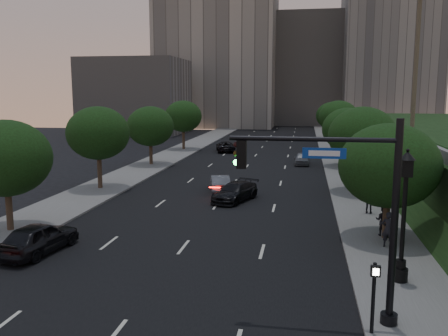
% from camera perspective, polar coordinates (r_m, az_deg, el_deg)
% --- Properties ---
extents(ground, '(160.00, 160.00, 0.00)m').
position_cam_1_polar(ground, '(20.00, -8.59, -13.96)').
color(ground, black).
rests_on(ground, ground).
extents(road_surface, '(16.00, 140.00, 0.02)m').
position_cam_1_polar(road_surface, '(48.44, 2.52, -0.16)').
color(road_surface, black).
rests_on(road_surface, ground).
extents(sidewalk_right, '(4.50, 140.00, 0.15)m').
position_cam_1_polar(sidewalk_right, '(48.26, 14.68, -0.40)').
color(sidewalk_right, slate).
rests_on(sidewalk_right, ground).
extents(sidewalk_left, '(4.50, 140.00, 0.15)m').
position_cam_1_polar(sidewalk_left, '(50.71, -9.05, 0.23)').
color(sidewalk_left, slate).
rests_on(sidewalk_left, ground).
extents(parapet_wall, '(0.35, 90.00, 0.70)m').
position_cam_1_polar(parapet_wall, '(46.20, 19.14, 4.32)').
color(parapet_wall, slate).
rests_on(parapet_wall, embankment).
extents(office_block_left, '(26.00, 20.00, 32.00)m').
position_cam_1_polar(office_block_left, '(111.54, -0.68, 13.33)').
color(office_block_left, gray).
rests_on(office_block_left, ground).
extents(office_block_mid, '(22.00, 18.00, 26.00)m').
position_cam_1_polar(office_block_mid, '(119.55, 9.88, 11.47)').
color(office_block_mid, gray).
rests_on(office_block_mid, ground).
extents(office_block_right, '(20.00, 22.00, 36.00)m').
position_cam_1_polar(office_block_right, '(115.33, 19.20, 13.69)').
color(office_block_right, gray).
rests_on(office_block_right, ground).
extents(office_block_filler, '(18.00, 16.00, 14.00)m').
position_cam_1_polar(office_block_filler, '(93.08, -10.51, 8.47)').
color(office_block_filler, gray).
rests_on(office_block_filler, ground).
extents(tree_right_a, '(5.20, 5.20, 6.24)m').
position_cam_1_polar(tree_right_a, '(26.09, 19.23, 0.26)').
color(tree_right_a, '#38281C').
rests_on(tree_right_a, ground).
extents(tree_right_b, '(5.20, 5.20, 6.74)m').
position_cam_1_polar(tree_right_b, '(37.84, 16.31, 3.76)').
color(tree_right_b, '#38281C').
rests_on(tree_right_b, ground).
extents(tree_right_c, '(5.20, 5.20, 6.24)m').
position_cam_1_polar(tree_right_c, '(50.77, 14.63, 4.55)').
color(tree_right_c, '#38281C').
rests_on(tree_right_c, ground).
extents(tree_right_d, '(5.20, 5.20, 6.74)m').
position_cam_1_polar(tree_right_d, '(64.68, 13.61, 5.94)').
color(tree_right_d, '#38281C').
rests_on(tree_right_d, ground).
extents(tree_right_e, '(5.20, 5.20, 6.24)m').
position_cam_1_polar(tree_right_e, '(79.65, 12.88, 6.16)').
color(tree_right_e, '#38281C').
rests_on(tree_right_e, ground).
extents(tree_left_a, '(5.00, 5.00, 6.34)m').
position_cam_1_polar(tree_left_a, '(28.73, -24.80, 1.07)').
color(tree_left_a, '#38281C').
rests_on(tree_left_a, ground).
extents(tree_left_b, '(5.00, 5.00, 6.71)m').
position_cam_1_polar(tree_left_b, '(39.11, -14.91, 4.07)').
color(tree_left_b, '#38281C').
rests_on(tree_left_b, ground).
extents(tree_left_c, '(5.00, 5.00, 6.34)m').
position_cam_1_polar(tree_left_c, '(51.21, -8.86, 4.97)').
color(tree_left_c, '#38281C').
rests_on(tree_left_c, ground).
extents(tree_left_d, '(5.00, 5.00, 6.71)m').
position_cam_1_polar(tree_left_d, '(64.59, -4.92, 6.21)').
color(tree_left_d, '#38281C').
rests_on(tree_left_d, ground).
extents(traffic_signal_mast, '(5.68, 0.56, 7.00)m').
position_cam_1_polar(traffic_signal_mast, '(16.19, 16.00, -6.04)').
color(traffic_signal_mast, black).
rests_on(traffic_signal_mast, ground).
extents(street_lamp, '(0.64, 0.64, 5.62)m').
position_cam_1_polar(street_lamp, '(20.48, 20.77, -6.12)').
color(street_lamp, black).
rests_on(street_lamp, ground).
extents(pedestrian_signal, '(0.30, 0.33, 2.50)m').
position_cam_1_polar(pedestrian_signal, '(16.19, 17.58, -14.01)').
color(pedestrian_signal, black).
rests_on(pedestrian_signal, ground).
extents(sedan_near_left, '(2.47, 4.81, 1.57)m').
position_cam_1_polar(sedan_near_left, '(25.05, -21.40, -7.82)').
color(sedan_near_left, black).
rests_on(sedan_near_left, ground).
extents(sedan_mid_left, '(2.39, 4.32, 1.35)m').
position_cam_1_polar(sedan_mid_left, '(37.53, -0.50, -1.84)').
color(sedan_mid_left, slate).
rests_on(sedan_mid_left, ground).
extents(sedan_far_left, '(3.39, 5.38, 1.39)m').
position_cam_1_polar(sedan_far_left, '(62.70, 0.20, 2.60)').
color(sedan_far_left, black).
rests_on(sedan_far_left, ground).
extents(sedan_near_right, '(3.39, 5.05, 1.36)m').
position_cam_1_polar(sedan_near_right, '(34.27, 1.34, -2.89)').
color(sedan_near_right, black).
rests_on(sedan_near_right, ground).
extents(sedan_far_right, '(1.64, 3.94, 1.33)m').
position_cam_1_polar(sedan_far_right, '(52.22, 9.33, 1.13)').
color(sedan_far_right, slate).
rests_on(sedan_far_right, ground).
extents(pedestrian_a, '(0.78, 0.67, 1.82)m').
position_cam_1_polar(pedestrian_a, '(25.08, 19.16, -7.00)').
color(pedestrian_a, black).
rests_on(pedestrian_a, sidewalk_right).
extents(pedestrian_b, '(1.00, 0.91, 1.67)m').
position_cam_1_polar(pedestrian_b, '(27.00, 18.59, -6.00)').
color(pedestrian_b, black).
rests_on(pedestrian_b, sidewalk_right).
extents(pedestrian_c, '(1.05, 0.63, 1.68)m').
position_cam_1_polar(pedestrian_c, '(31.59, 17.10, -3.76)').
color(pedestrian_c, black).
rests_on(pedestrian_c, sidewalk_right).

